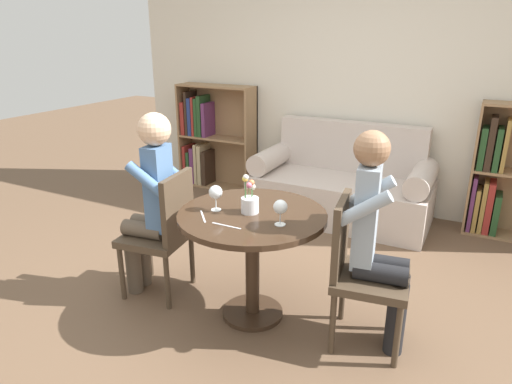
# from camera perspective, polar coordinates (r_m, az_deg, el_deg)

# --- Properties ---
(ground_plane) EXTENTS (16.00, 16.00, 0.00)m
(ground_plane) POSITION_cam_1_polar(r_m,az_deg,el_deg) (3.14, -0.43, -15.01)
(ground_plane) COLOR brown
(back_wall) EXTENTS (5.20, 0.05, 2.70)m
(back_wall) POSITION_cam_1_polar(r_m,az_deg,el_deg) (4.80, 12.96, 13.90)
(back_wall) COLOR silver
(back_wall) RESTS_ON ground_plane
(round_table) EXTENTS (0.92, 0.92, 0.73)m
(round_table) POSITION_cam_1_polar(r_m,az_deg,el_deg) (2.85, -0.46, -5.38)
(round_table) COLOR #382619
(round_table) RESTS_ON ground_plane
(couch) EXTENTS (1.72, 0.80, 0.92)m
(couch) POSITION_cam_1_polar(r_m,az_deg,el_deg) (4.61, 10.62, 0.58)
(couch) COLOR beige
(couch) RESTS_ON ground_plane
(bookshelf_left) EXTENTS (0.93, 0.28, 1.20)m
(bookshelf_left) POSITION_cam_1_polar(r_m,az_deg,el_deg) (5.47, -5.93, 6.67)
(bookshelf_left) COLOR #93704C
(bookshelf_left) RESTS_ON ground_plane
(bookshelf_right) EXTENTS (0.93, 0.28, 1.20)m
(bookshelf_right) POSITION_cam_1_polar(r_m,az_deg,el_deg) (4.64, 29.36, 1.71)
(bookshelf_right) COLOR #93704C
(bookshelf_right) RESTS_ON ground_plane
(chair_left) EXTENTS (0.47, 0.47, 0.90)m
(chair_left) POSITION_cam_1_polar(r_m,az_deg,el_deg) (3.20, -11.41, -4.59)
(chair_left) COLOR #473828
(chair_left) RESTS_ON ground_plane
(chair_right) EXTENTS (0.47, 0.47, 0.90)m
(chair_right) POSITION_cam_1_polar(r_m,az_deg,el_deg) (2.74, 12.77, -9.07)
(chair_right) COLOR #473828
(chair_right) RESTS_ON ground_plane
(person_left) EXTENTS (0.44, 0.37, 1.30)m
(person_left) POSITION_cam_1_polar(r_m,az_deg,el_deg) (3.16, -13.05, -0.99)
(person_left) COLOR brown
(person_left) RESTS_ON ground_plane
(person_right) EXTENTS (0.45, 0.38, 1.29)m
(person_right) POSITION_cam_1_polar(r_m,az_deg,el_deg) (2.66, 14.98, -5.72)
(person_right) COLOR black
(person_right) RESTS_ON ground_plane
(wine_glass_left) EXTENTS (0.09, 0.09, 0.16)m
(wine_glass_left) POSITION_cam_1_polar(r_m,az_deg,el_deg) (2.81, -5.08, -0.12)
(wine_glass_left) COLOR white
(wine_glass_left) RESTS_ON round_table
(wine_glass_right) EXTENTS (0.08, 0.08, 0.15)m
(wine_glass_right) POSITION_cam_1_polar(r_m,az_deg,el_deg) (2.59, 3.07, -1.97)
(wine_glass_right) COLOR white
(wine_glass_right) RESTS_ON round_table
(flower_vase) EXTENTS (0.11, 0.11, 0.24)m
(flower_vase) POSITION_cam_1_polar(r_m,az_deg,el_deg) (2.78, -0.76, -1.14)
(flower_vase) COLOR silver
(flower_vase) RESTS_ON round_table
(knife_left_setting) EXTENTS (0.19, 0.01, 0.00)m
(knife_left_setting) POSITION_cam_1_polar(r_m,az_deg,el_deg) (2.62, -3.73, -4.23)
(knife_left_setting) COLOR silver
(knife_left_setting) RESTS_ON round_table
(fork_left_setting) EXTENTS (0.13, 0.15, 0.00)m
(fork_left_setting) POSITION_cam_1_polar(r_m,az_deg,el_deg) (2.76, -6.65, -3.04)
(fork_left_setting) COLOR silver
(fork_left_setting) RESTS_ON round_table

